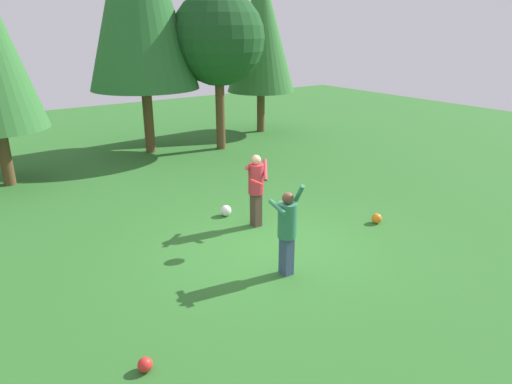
# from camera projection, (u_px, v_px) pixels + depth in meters

# --- Properties ---
(ground_plane) EXTENTS (40.00, 40.00, 0.00)m
(ground_plane) POSITION_uv_depth(u_px,v_px,m) (271.00, 247.00, 9.39)
(ground_plane) COLOR #2D6B28
(person_thrower) EXTENTS (0.56, 0.55, 1.73)m
(person_thrower) POSITION_uv_depth(u_px,v_px,m) (287.00, 227.00, 8.08)
(person_thrower) COLOR #38476B
(person_thrower) RESTS_ON ground_plane
(person_catcher) EXTENTS (0.70, 0.72, 1.65)m
(person_catcher) POSITION_uv_depth(u_px,v_px,m) (256.00, 185.00, 10.09)
(person_catcher) COLOR #4C382D
(person_catcher) RESTS_ON ground_plane
(frisbee) EXTENTS (0.29, 0.30, 0.14)m
(frisbee) POSITION_uv_depth(u_px,v_px,m) (257.00, 182.00, 9.07)
(frisbee) COLOR red
(ball_white) EXTENTS (0.26, 0.26, 0.26)m
(ball_white) POSITION_uv_depth(u_px,v_px,m) (226.00, 211.00, 10.92)
(ball_white) COLOR white
(ball_white) RESTS_ON ground_plane
(ball_orange) EXTENTS (0.23, 0.23, 0.23)m
(ball_orange) POSITION_uv_depth(u_px,v_px,m) (377.00, 218.00, 10.51)
(ball_orange) COLOR orange
(ball_orange) RESTS_ON ground_plane
(ball_red) EXTENTS (0.20, 0.20, 0.20)m
(ball_red) POSITION_uv_depth(u_px,v_px,m) (145.00, 365.00, 5.99)
(ball_red) COLOR red
(ball_red) RESTS_ON ground_plane
(tree_far_right) EXTENTS (2.78, 2.78, 6.64)m
(tree_far_right) POSITION_uv_depth(u_px,v_px,m) (261.00, 29.00, 18.40)
(tree_far_right) COLOR brown
(tree_far_right) RESTS_ON ground_plane
(tree_right) EXTENTS (3.21, 3.21, 5.48)m
(tree_right) POSITION_uv_depth(u_px,v_px,m) (218.00, 39.00, 15.71)
(tree_right) COLOR brown
(tree_right) RESTS_ON ground_plane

